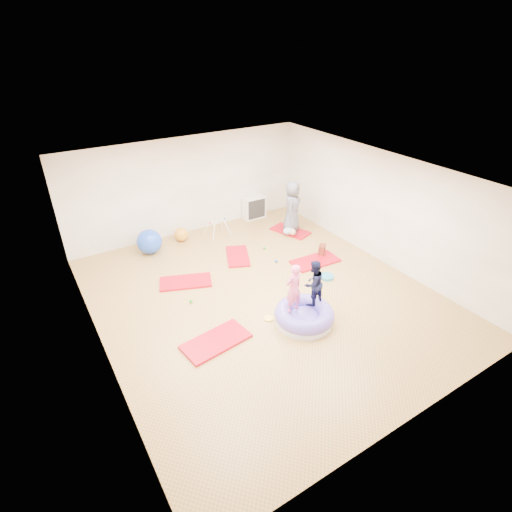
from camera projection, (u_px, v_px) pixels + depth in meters
room at (264, 241)px, 8.40m from camera, size 7.01×8.01×2.81m
gym_mat_front_left at (216, 341)px, 7.73m from camera, size 1.39×0.82×0.05m
gym_mat_mid_left at (186, 282)px, 9.55m from camera, size 1.35×1.00×0.05m
gym_mat_center_back at (238, 256)px, 10.64m from camera, size 0.97×1.25×0.05m
gym_mat_right at (315, 261)px, 10.40m from camera, size 1.28×0.69×0.05m
gym_mat_rear_right at (290, 231)px, 11.96m from camera, size 0.92×1.27×0.05m
inflatable_cushion at (304, 316)px, 8.22m from camera, size 1.24×1.24×0.39m
child_pink at (294, 286)px, 7.83m from camera, size 0.42×0.31×1.08m
child_navy at (313, 281)px, 8.06m from camera, size 0.55×0.46×1.01m
adult_caregiver at (292, 207)px, 11.54m from camera, size 0.88×0.86×1.53m
infant at (290, 231)px, 11.65m from camera, size 0.39×0.39×0.23m
ball_pit_balls at (277, 287)px, 9.34m from camera, size 2.81×3.46×0.08m
exercise_ball_blue at (149, 242)px, 10.69m from camera, size 0.67×0.67×0.67m
exercise_ball_orange at (181, 234)px, 11.37m from camera, size 0.40×0.40×0.40m
infant_play_gym at (217, 225)px, 11.61m from camera, size 0.62×0.59×0.48m
cube_shelf at (254, 207)px, 12.68m from camera, size 0.71×0.35×0.71m
balance_disc at (327, 277)px, 9.73m from camera, size 0.33×0.33×0.07m
backpack at (322, 250)px, 10.66m from camera, size 0.30×0.29×0.30m
yellow_toy at (269, 319)px, 8.36m from camera, size 0.20×0.20×0.03m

